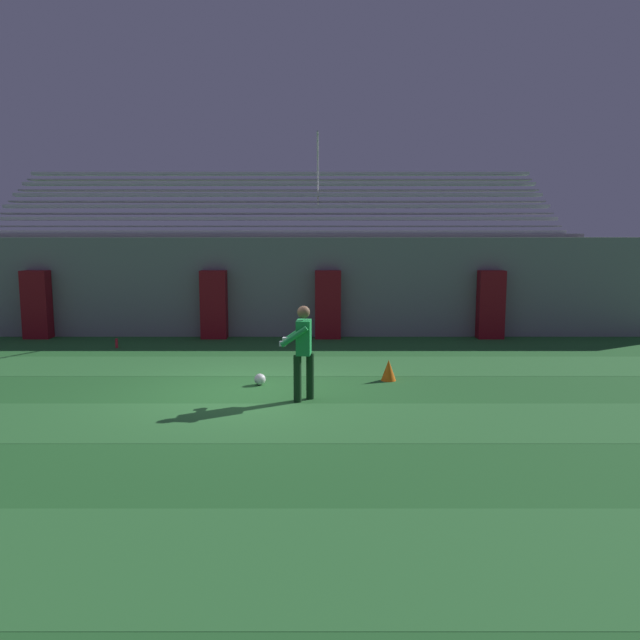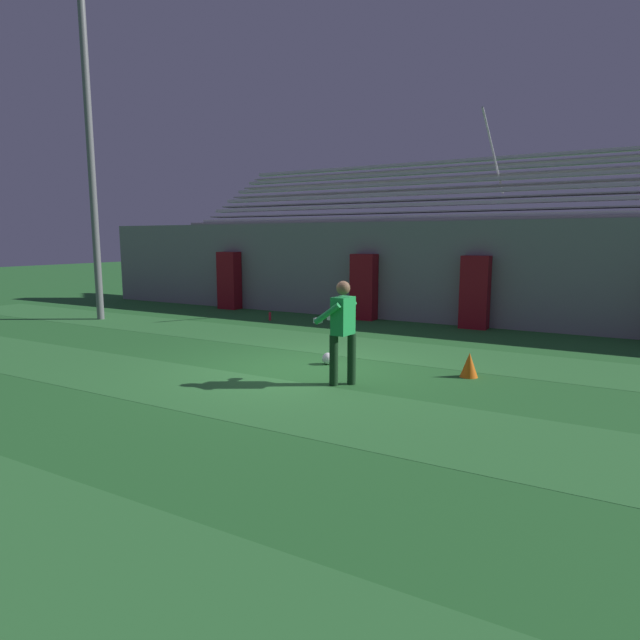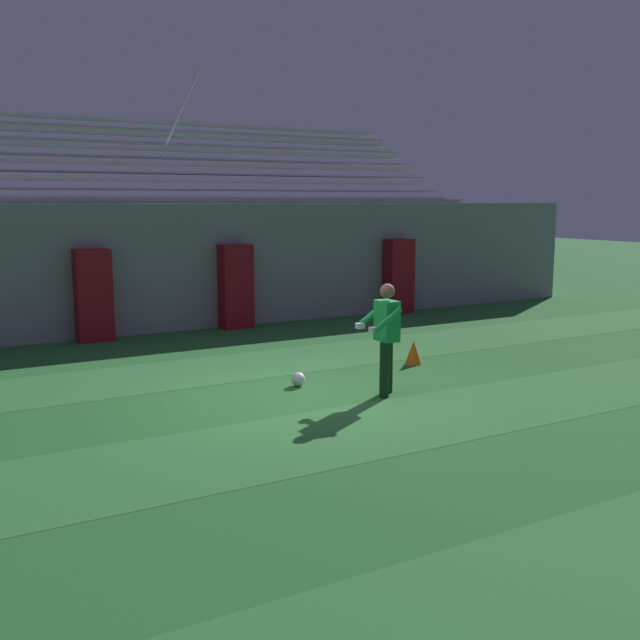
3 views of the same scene
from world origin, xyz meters
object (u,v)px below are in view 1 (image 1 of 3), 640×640
object	(u,v)px
padding_pillar_far_left	(35,305)
padding_pillar_far_right	(489,305)
padding_pillar_gate_right	(326,305)
water_bottle	(115,343)
traffic_cone	(387,370)
soccer_ball	(258,379)
padding_pillar_gate_left	(212,305)
goalkeeper	(301,347)

from	to	relation	value
padding_pillar_far_left	padding_pillar_far_right	xyz separation A→B (m)	(12.62, 0.00, 0.00)
padding_pillar_gate_right	water_bottle	world-z (taller)	padding_pillar_gate_right
traffic_cone	padding_pillar_gate_right	bearing A→B (deg)	102.72
padding_pillar_far_right	soccer_ball	world-z (taller)	padding_pillar_far_right
padding_pillar_far_right	water_bottle	distance (m)	10.10
padding_pillar_gate_right	traffic_cone	world-z (taller)	padding_pillar_gate_right
padding_pillar_gate_left	padding_pillar_gate_right	size ratio (longest dim) A/B	1.00
padding_pillar_gate_right	goalkeeper	xyz separation A→B (m)	(-0.52, -6.56, 0.01)
padding_pillar_far_right	traffic_cone	distance (m)	6.14
goalkeeper	water_bottle	bearing A→B (deg)	134.13
goalkeeper	padding_pillar_gate_right	bearing A→B (deg)	85.48
water_bottle	goalkeeper	bearing A→B (deg)	-45.87
soccer_ball	traffic_cone	xyz separation A→B (m)	(2.53, 0.36, 0.10)
padding_pillar_gate_right	soccer_ball	distance (m)	5.67
padding_pillar_far_right	soccer_ball	bearing A→B (deg)	-137.37
padding_pillar_gate_left	soccer_ball	world-z (taller)	padding_pillar_gate_left
padding_pillar_gate_left	water_bottle	distance (m)	2.83
water_bottle	padding_pillar_far_left	bearing A→B (deg)	150.67
traffic_cone	water_bottle	xyz separation A→B (m)	(-6.57, 3.58, -0.09)
padding_pillar_gate_right	padding_pillar_far_right	distance (m)	4.53
soccer_ball	traffic_cone	size ratio (longest dim) A/B	0.52
padding_pillar_far_left	water_bottle	bearing A→B (deg)	-29.33
padding_pillar_far_right	water_bottle	size ratio (longest dim) A/B	7.88
water_bottle	padding_pillar_gate_left	bearing A→B (deg)	33.56
padding_pillar_gate_right	soccer_ball	size ratio (longest dim) A/B	8.59
traffic_cone	water_bottle	world-z (taller)	traffic_cone
goalkeeper	padding_pillar_far_left	bearing A→B (deg)	139.11
goalkeeper	traffic_cone	distance (m)	2.35
padding_pillar_gate_right	padding_pillar_far_left	bearing A→B (deg)	180.00
padding_pillar_far_right	traffic_cone	xyz separation A→B (m)	(-3.38, -5.07, -0.74)
goalkeeper	traffic_cone	bearing A→B (deg)	41.76
soccer_ball	goalkeeper	bearing A→B (deg)	-52.43
padding_pillar_far_right	traffic_cone	world-z (taller)	padding_pillar_far_right
soccer_ball	water_bottle	bearing A→B (deg)	135.77
goalkeeper	soccer_ball	size ratio (longest dim) A/B	7.59
water_bottle	padding_pillar_gate_right	bearing A→B (deg)	15.44
padding_pillar_gate_left	goalkeeper	bearing A→B (deg)	-68.00
padding_pillar_gate_right	padding_pillar_far_right	xyz separation A→B (m)	(4.53, 0.00, 0.00)
padding_pillar_far_right	water_bottle	xyz separation A→B (m)	(-9.95, -1.50, -0.83)
padding_pillar_far_right	goalkeeper	distance (m)	8.27
padding_pillar_gate_left	goalkeeper	xyz separation A→B (m)	(2.65, -6.56, 0.01)
padding_pillar_far_left	traffic_cone	distance (m)	10.57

